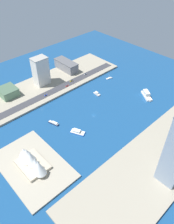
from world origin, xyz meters
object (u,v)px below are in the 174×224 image
at_px(patrol_launch_navy, 54,123).
at_px(taxi_yellow_cab, 71,81).
at_px(sailboat_small_white, 109,78).
at_px(opera_landmark, 32,160).
at_px(yacht_sleek_gray, 97,94).
at_px(catamaran_blue, 77,132).
at_px(terminal_long_green, 8,92).
at_px(pickup_red, 67,86).
at_px(ferry_white_commuter, 147,95).
at_px(warehouse_low_gray, 66,65).
at_px(hotel_broad_white, 41,71).
at_px(hatchback_blue, 46,95).
at_px(sedan_silver, 85,74).
at_px(traffic_light_waterfront, 73,82).

bearing_deg(patrol_launch_navy, taxi_yellow_cab, -53.26).
xyz_separation_m(sailboat_small_white, opera_landmark, (-61.99, 183.97, 9.83)).
bearing_deg(yacht_sleek_gray, catamaran_blue, 118.60).
height_order(terminal_long_green, pickup_red, terminal_long_green).
bearing_deg(patrol_launch_navy, yacht_sleek_gray, -84.65).
xyz_separation_m(ferry_white_commuter, catamaran_blue, (13.23, 121.64, -1.51)).
xyz_separation_m(warehouse_low_gray, hotel_broad_white, (-8.73, 54.82, 13.92)).
height_order(yacht_sleek_gray, taxi_yellow_cab, taxi_yellow_cab).
bearing_deg(hatchback_blue, hotel_broad_white, -26.89).
distance_m(ferry_white_commuter, sedan_silver, 105.58).
distance_m(patrol_launch_navy, warehouse_low_gray, 133.14).
bearing_deg(pickup_red, patrol_launch_navy, 128.94).
bearing_deg(catamaran_blue, warehouse_low_gray, -34.24).
height_order(sailboat_small_white, yacht_sleek_gray, sailboat_small_white).
xyz_separation_m(pickup_red, opera_landmark, (-88.57, 117.32, 7.03)).
bearing_deg(terminal_long_green, hotel_broad_white, -97.91).
height_order(terminal_long_green, opera_landmark, opera_landmark).
height_order(yacht_sleek_gray, pickup_red, pickup_red).
bearing_deg(pickup_red, ferry_white_commuter, -144.21).
bearing_deg(yacht_sleek_gray, warehouse_low_gray, -7.84).
relative_size(sailboat_small_white, opera_landmark, 0.26).
distance_m(ferry_white_commuter, warehouse_low_gray, 142.32).
xyz_separation_m(sailboat_small_white, sedan_silver, (32.63, 22.90, 2.79)).
distance_m(pickup_red, traffic_light_waterfront, 11.18).
bearing_deg(taxi_yellow_cab, sailboat_small_white, -121.78).
bearing_deg(ferry_white_commuter, sedan_silver, 14.10).
bearing_deg(sailboat_small_white, sedan_silver, 35.07).
bearing_deg(warehouse_low_gray, terminal_long_green, 90.71).
distance_m(terminal_long_green, taxi_yellow_cab, 95.59).
bearing_deg(hotel_broad_white, opera_landmark, 141.88).
height_order(terminal_long_green, traffic_light_waterfront, terminal_long_green).
height_order(ferry_white_commuter, catamaran_blue, ferry_white_commuter).
xyz_separation_m(sailboat_small_white, ferry_white_commuter, (-69.77, -2.82, 2.18)).
bearing_deg(traffic_light_waterfront, opera_landmark, 123.82).
height_order(warehouse_low_gray, hatchback_blue, warehouse_low_gray).
bearing_deg(warehouse_low_gray, patrol_launch_navy, 133.91).
distance_m(catamaran_blue, hatchback_blue, 86.31).
xyz_separation_m(sailboat_small_white, hatchback_blue, (28.56, 104.55, 2.83)).
relative_size(yacht_sleek_gray, sedan_silver, 2.42).
bearing_deg(ferry_white_commuter, warehouse_low_gray, 15.21).
xyz_separation_m(hotel_broad_white, taxi_yellow_cab, (-25.80, -36.27, -20.56)).
bearing_deg(sedan_silver, hotel_broad_white, 68.59).
bearing_deg(warehouse_low_gray, sailboat_small_white, -152.91).
bearing_deg(opera_landmark, taxi_yellow_cab, -54.09).
distance_m(sailboat_small_white, terminal_long_green, 157.28).
relative_size(catamaran_blue, terminal_long_green, 0.71).
distance_m(hatchback_blue, traffic_light_waterfront, 48.44).
xyz_separation_m(patrol_launch_navy, traffic_light_waterfront, (48.15, -73.68, 5.61)).
distance_m(hotel_broad_white, opera_landmark, 153.96).
bearing_deg(pickup_red, terminal_long_green, 62.52).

